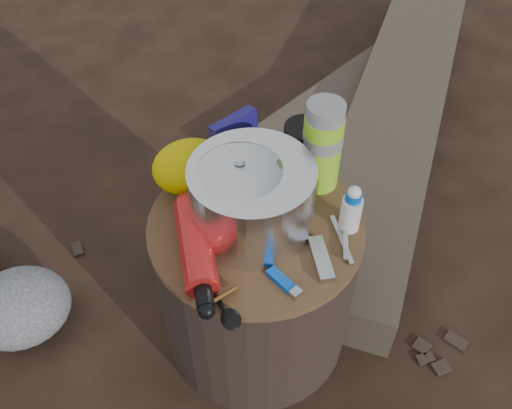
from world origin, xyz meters
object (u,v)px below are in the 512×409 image
object	(u,v)px
thermos	(322,146)
fuel_bottle	(196,246)
camping_pot	(241,194)
travel_mug	(303,150)
log_main	(395,118)
stump	(256,282)

from	to	relation	value
thermos	fuel_bottle	bearing A→B (deg)	-158.66
camping_pot	thermos	world-z (taller)	thermos
camping_pot	fuel_bottle	distance (m)	0.14
fuel_bottle	travel_mug	distance (m)	0.33
log_main	travel_mug	xyz separation A→B (m)	(-0.56, -0.48, 0.41)
log_main	camping_pot	bearing A→B (deg)	-103.87
fuel_bottle	travel_mug	world-z (taller)	travel_mug
fuel_bottle	thermos	bearing A→B (deg)	27.85
stump	thermos	world-z (taller)	thermos
fuel_bottle	travel_mug	xyz separation A→B (m)	(0.29, 0.16, 0.03)
log_main	stump	bearing A→B (deg)	-102.16
camping_pot	fuel_bottle	bearing A→B (deg)	-152.58
camping_pot	travel_mug	world-z (taller)	camping_pot
log_main	travel_mug	size ratio (longest dim) A/B	13.68
fuel_bottle	stump	bearing A→B (deg)	24.29
travel_mug	log_main	bearing A→B (deg)	40.86
stump	log_main	world-z (taller)	stump
stump	travel_mug	bearing A→B (deg)	38.74
camping_pot	travel_mug	xyz separation A→B (m)	(0.18, 0.11, -0.02)
camping_pot	thermos	size ratio (longest dim) A/B	0.82
log_main	fuel_bottle	bearing A→B (deg)	-105.18
log_main	thermos	world-z (taller)	thermos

